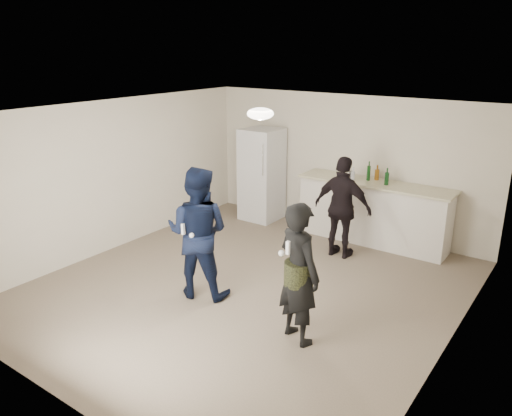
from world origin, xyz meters
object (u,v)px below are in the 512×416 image
Objects in this scene: woman at (299,273)px; fridge at (262,175)px; spectator at (343,208)px; shaker at (350,175)px; man at (198,233)px; counter at (373,214)px.

fridge is at bearing -28.94° from woman.
woman is 2.61m from spectator.
shaker is 0.09× the size of man.
counter is 1.43× the size of man.
fridge is 0.99× the size of man.
spectator is at bearing -71.85° from shaker.
counter is at bearing -101.09° from spectator.
man is at bearing -103.87° from shaker.
man is (-1.18, -3.20, 0.39)m from counter.
counter is 1.53× the size of woman.
shaker is (1.89, -0.05, 0.28)m from fridge.
woman is at bearing -81.39° from counter.
fridge is 4.35m from woman.
spectator is at bearing -20.48° from fridge.
shaker is 0.10× the size of spectator.
shaker is at bearing -1.38° from fridge.
counter is 15.29× the size of shaker.
spectator is at bearing -100.97° from counter.
man is 1.07× the size of woman.
spectator is (1.01, 2.34, -0.08)m from man.
spectator is (2.14, -0.80, -0.07)m from fridge.
fridge is 3.33m from man.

